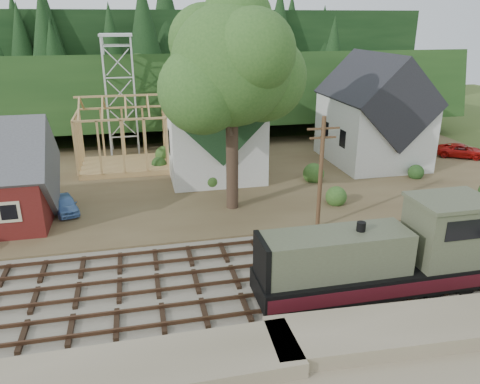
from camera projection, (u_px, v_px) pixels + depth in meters
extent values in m
plane|color=#384C1E|center=(234.00, 281.00, 26.24)|extent=(140.00, 140.00, 0.00)
cube|color=#726B5B|center=(234.00, 279.00, 26.21)|extent=(64.00, 11.00, 0.16)
cube|color=brown|center=(193.00, 178.00, 42.64)|extent=(64.00, 26.00, 0.30)
cube|color=#1E3F19|center=(171.00, 125.00, 64.64)|extent=(70.00, 28.96, 12.74)
cube|color=black|center=(163.00, 105.00, 79.27)|extent=(80.00, 20.00, 12.00)
cube|color=silver|center=(210.00, 136.00, 43.72)|extent=(8.00, 12.00, 6.40)
cube|color=#173218|center=(209.00, 102.00, 42.60)|extent=(8.40, 12.96, 8.40)
cube|color=silver|center=(221.00, 88.00, 36.42)|extent=(2.40, 2.40, 4.00)
cone|color=#173218|center=(221.00, 44.00, 35.27)|extent=(5.37, 5.37, 2.60)
cube|color=silver|center=(372.00, 130.00, 46.11)|extent=(8.00, 10.00, 6.40)
cube|color=black|center=(375.00, 97.00, 45.00)|extent=(8.40, 10.80, 8.40)
cube|color=tan|center=(125.00, 166.00, 44.92)|extent=(8.00, 6.00, 0.50)
cube|color=tan|center=(119.00, 96.00, 42.60)|extent=(8.00, 0.18, 0.18)
cube|color=silver|center=(106.00, 98.00, 46.83)|extent=(0.18, 0.18, 12.00)
cube|color=silver|center=(135.00, 97.00, 47.41)|extent=(0.18, 0.18, 12.00)
cube|color=silver|center=(107.00, 94.00, 49.39)|extent=(0.18, 0.18, 12.00)
cube|color=silver|center=(135.00, 93.00, 49.97)|extent=(0.18, 0.18, 12.00)
cube|color=silver|center=(116.00, 35.00, 46.31)|extent=(3.20, 3.20, 0.25)
cylinder|color=#38281E|center=(232.00, 157.00, 34.30)|extent=(0.90, 0.90, 8.00)
sphere|color=#2F5720|center=(232.00, 65.00, 32.03)|extent=(8.40, 8.40, 8.40)
sphere|color=#2F5720|center=(263.00, 78.00, 33.81)|extent=(6.40, 6.40, 6.40)
sphere|color=#2F5720|center=(202.00, 90.00, 31.37)|extent=(6.00, 6.00, 6.00)
cylinder|color=#4C331E|center=(320.00, 176.00, 31.05)|extent=(0.28, 0.28, 8.00)
cube|color=#4C331E|center=(323.00, 128.00, 29.93)|extent=(2.20, 0.12, 0.12)
cube|color=#4C331E|center=(323.00, 138.00, 30.14)|extent=(1.80, 0.12, 0.12)
cube|color=black|center=(373.00, 289.00, 24.80)|extent=(12.52, 2.61, 0.37)
cube|color=black|center=(374.00, 277.00, 24.54)|extent=(12.52, 3.02, 1.15)
cube|color=#494D38|center=(336.00, 253.00, 23.49)|extent=(7.51, 2.40, 2.19)
cube|color=#494D38|center=(447.00, 231.00, 24.58)|extent=(3.75, 2.92, 3.34)
cube|color=#494D38|center=(453.00, 200.00, 23.98)|extent=(3.96, 3.13, 0.21)
cube|color=black|center=(469.00, 230.00, 22.97)|extent=(2.50, 0.06, 1.04)
cube|color=#410E15|center=(389.00, 292.00, 23.14)|extent=(12.52, 0.04, 0.73)
cube|color=#410E15|center=(361.00, 263.00, 25.95)|extent=(12.52, 0.04, 0.73)
cylinder|color=black|center=(361.00, 229.00, 23.33)|extent=(0.46, 0.46, 0.73)
imported|color=#618FD1|center=(65.00, 204.00, 34.52)|extent=(2.48, 4.02, 1.28)
imported|color=red|center=(461.00, 151.00, 48.40)|extent=(5.21, 4.37, 1.32)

